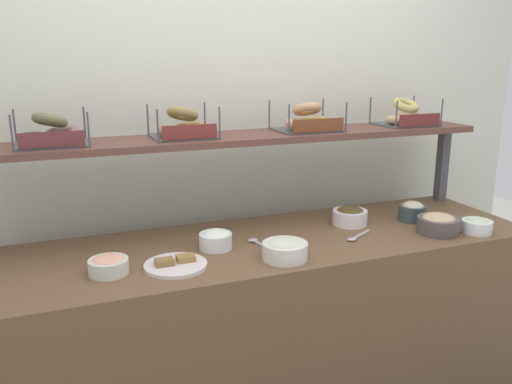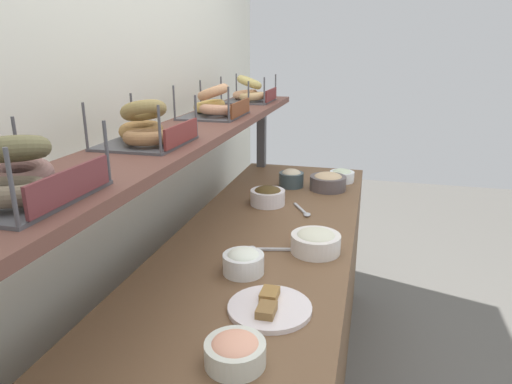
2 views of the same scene
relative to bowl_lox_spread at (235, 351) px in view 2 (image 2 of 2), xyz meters
The scene contains 18 objects.
back_wall 1.02m from the bowl_lox_spread, 43.42° to the left, with size 3.59×0.06×2.40m, color silver.
deli_counter 0.85m from the bowl_lox_spread, ahead, with size 2.39×0.70×0.85m, color brown.
shelf_riser_right 1.88m from the bowl_lox_spread, 11.81° to the left, with size 0.05×0.05×0.40m, color #4C4C51.
upper_shelf 0.89m from the bowl_lox_spread, 28.69° to the left, with size 2.35×0.32×0.03m, color brown.
bowl_lox_spread is the anchor object (origin of this frame).
bowl_scallion_spread 1.62m from the bowl_lox_spread, ahead, with size 0.13×0.13×0.07m.
bowl_potato_salad 0.68m from the bowl_lox_spread, ahead, with size 0.18×0.18×0.09m.
bowl_chocolate_spread 1.15m from the bowl_lox_spread, ahead, with size 0.16×0.16×0.09m.
bowl_tuna_salad 1.46m from the bowl_lox_spread, ahead, with size 0.13×0.13×0.10m.
bowl_hummus 1.45m from the bowl_lox_spread, ahead, with size 0.19×0.19×0.09m.
bowl_cream_cheese 0.46m from the bowl_lox_spread, 13.42° to the left, with size 0.14×0.14×0.08m.
serving_plate_white 0.25m from the bowl_lox_spread, ahead, with size 0.24×0.24×0.04m.
serving_spoon_near_plate 1.06m from the bowl_lox_spread, ahead, with size 0.16×0.10×0.01m.
serving_spoon_by_edge 0.64m from the bowl_lox_spread, ahead, with size 0.06×0.17×0.01m.
bagel_basket_poppy 0.61m from the bowl_lox_spread, 111.53° to the left, with size 0.29×0.26×0.14m.
bagel_basket_everything 0.71m from the bowl_lox_spread, 45.42° to the left, with size 0.28×0.24×0.15m.
bagel_basket_sesame 1.16m from the bowl_lox_spread, 21.31° to the left, with size 0.31×0.26×0.15m.
bagel_basket_plain 1.67m from the bowl_lox_spread, 13.78° to the left, with size 0.28×0.24×0.15m.
Camera 2 is at (-1.57, -0.39, 1.57)m, focal length 32.16 mm.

